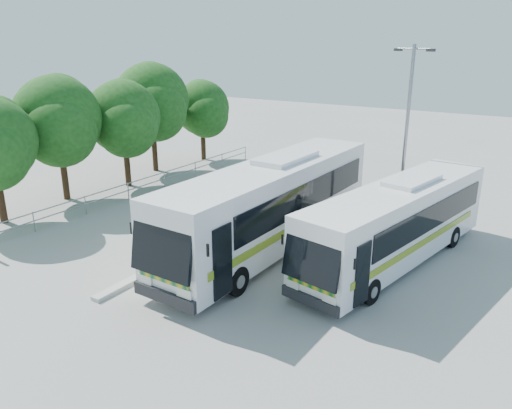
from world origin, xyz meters
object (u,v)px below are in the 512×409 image
Objects in this scene: tree_far_b at (58,119)px; tree_far_e at (203,108)px; coach_adjacent at (397,222)px; lamppost at (407,126)px; tree_far_c at (124,117)px; coach_main at (271,204)px; tree_far_d at (152,101)px.

tree_far_e is at bearing 88.17° from tree_far_b.
tree_far_b is 18.74m from coach_adjacent.
tree_far_e is at bearing 179.36° from lamppost.
lamppost reaches higher than tree_far_c.
tree_far_c is at bearing -152.55° from lamppost.
tree_far_b is 12.13m from tree_far_e.
tree_far_d is at bearing 153.08° from coach_main.
coach_adjacent is (18.45, 1.66, -2.81)m from tree_far_b.
lamppost is (16.94, 7.10, 0.13)m from tree_far_b.
lamppost reaches higher than tree_far_d.
tree_far_b is at bearing -177.79° from coach_main.
tree_far_c is 0.55× the size of coach_adjacent.
lamppost is (16.05, 3.20, 0.44)m from tree_far_c.
tree_far_d is at bearing 107.83° from tree_far_c.
tree_far_e is 17.31m from lamppost.
coach_main reaches higher than coach_adjacent.
lamppost reaches higher than coach_main.
tree_far_e is at bearing 139.05° from coach_main.
coach_main is 1.15× the size of coach_adjacent.
lamppost reaches higher than tree_far_b.
coach_main is at bearing -152.99° from coach_adjacent.
tree_far_d is 17.24m from lamppost.
tree_far_c is 8.22m from tree_far_e.
tree_far_e is (0.68, 4.50, -0.93)m from tree_far_d.
tree_far_b is at bearing -164.21° from coach_adjacent.
tree_far_b is at bearing -102.91° from tree_far_c.
lamppost is (3.48, 6.91, 2.65)m from coach_main.
coach_adjacent is (4.99, 1.46, -0.29)m from coach_main.
lamppost is at bearing 22.74° from tree_far_b.
tree_far_b is 4.01m from tree_far_c.
tree_far_e is at bearing 160.62° from coach_adjacent.
tree_far_b is 7.61m from tree_far_d.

